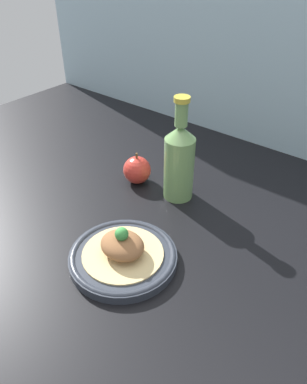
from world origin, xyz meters
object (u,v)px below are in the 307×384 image
cider_bottle (179,160)px  apple (137,170)px  plate (123,257)px  plated_food (122,247)px

cider_bottle → apple: bearing=-171.9°
plate → plated_food: (-0.00, 0.00, 2.89)cm
plate → plated_food: size_ratio=1.33×
plate → plated_food: bearing=135.0°
plate → plated_food: plated_food is taller
plated_food → apple: 30.70cm
plate → apple: 30.80cm
plated_food → cider_bottle: 28.14cm
cider_bottle → apple: (-12.66, -1.80, -7.06)cm
plate → apple: bearing=125.3°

